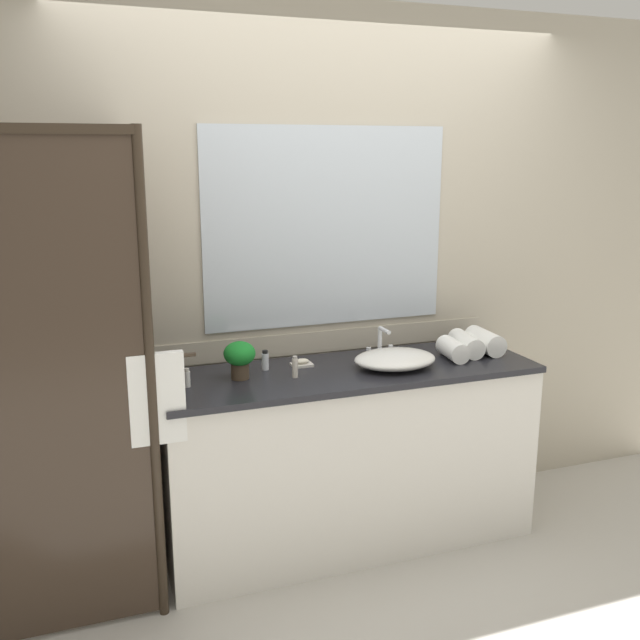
# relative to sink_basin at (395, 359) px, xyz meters

# --- Properties ---
(ground_plane) EXTENTS (8.00, 8.00, 0.00)m
(ground_plane) POSITION_rel_sink_basin_xyz_m (-0.21, 0.05, -0.94)
(ground_plane) COLOR #B7B2A8
(wall_back_with_mirror) EXTENTS (4.40, 0.06, 2.60)m
(wall_back_with_mirror) POSITION_rel_sink_basin_xyz_m (-0.21, 0.39, 0.37)
(wall_back_with_mirror) COLOR #B2A893
(wall_back_with_mirror) RESTS_ON ground_plane
(vanity_cabinet) EXTENTS (1.80, 0.58, 0.90)m
(vanity_cabinet) POSITION_rel_sink_basin_xyz_m (-0.21, 0.06, -0.49)
(vanity_cabinet) COLOR silver
(vanity_cabinet) RESTS_ON ground_plane
(shower_enclosure) EXTENTS (1.20, 0.59, 2.00)m
(shower_enclosure) POSITION_rel_sink_basin_xyz_m (-1.48, -0.14, 0.08)
(shower_enclosure) COLOR #2D2319
(shower_enclosure) RESTS_ON ground_plane
(sink_basin) EXTENTS (0.40, 0.31, 0.08)m
(sink_basin) POSITION_rel_sink_basin_xyz_m (0.00, 0.00, 0.00)
(sink_basin) COLOR white
(sink_basin) RESTS_ON vanity_cabinet
(faucet) EXTENTS (0.17, 0.12, 0.16)m
(faucet) POSITION_rel_sink_basin_xyz_m (0.00, 0.17, 0.01)
(faucet) COLOR silver
(faucet) RESTS_ON vanity_cabinet
(potted_plant) EXTENTS (0.14, 0.14, 0.17)m
(potted_plant) POSITION_rel_sink_basin_xyz_m (-0.74, 0.08, 0.06)
(potted_plant) COLOR #473828
(potted_plant) RESTS_ON vanity_cabinet
(soap_dish) EXTENTS (0.10, 0.07, 0.04)m
(soap_dish) POSITION_rel_sink_basin_xyz_m (-0.41, 0.17, -0.03)
(soap_dish) COLOR silver
(soap_dish) RESTS_ON vanity_cabinet
(amenity_bottle_body_wash) EXTENTS (0.03, 0.03, 0.10)m
(amenity_bottle_body_wash) POSITION_rel_sink_basin_xyz_m (-0.50, 0.01, 0.01)
(amenity_bottle_body_wash) COLOR silver
(amenity_bottle_body_wash) RESTS_ON vanity_cabinet
(amenity_bottle_conditioner) EXTENTS (0.03, 0.03, 0.08)m
(amenity_bottle_conditioner) POSITION_rel_sink_basin_xyz_m (-0.98, 0.05, -0.00)
(amenity_bottle_conditioner) COLOR white
(amenity_bottle_conditioner) RESTS_ON vanity_cabinet
(amenity_bottle_shampoo) EXTENTS (0.03, 0.03, 0.09)m
(amenity_bottle_shampoo) POSITION_rel_sink_basin_xyz_m (-0.59, 0.17, 0.00)
(amenity_bottle_shampoo) COLOR silver
(amenity_bottle_shampoo) RESTS_ON vanity_cabinet
(rolled_towel_near_edge) EXTENTS (0.13, 0.25, 0.11)m
(rolled_towel_near_edge) POSITION_rel_sink_basin_xyz_m (0.55, 0.08, 0.02)
(rolled_towel_near_edge) COLOR white
(rolled_towel_near_edge) RESTS_ON vanity_cabinet
(rolled_towel_middle) EXTENTS (0.14, 0.26, 0.10)m
(rolled_towel_middle) POSITION_rel_sink_basin_xyz_m (0.44, 0.08, 0.01)
(rolled_towel_middle) COLOR white
(rolled_towel_middle) RESTS_ON vanity_cabinet
(rolled_towel_far_edge) EXTENTS (0.12, 0.21, 0.10)m
(rolled_towel_far_edge) POSITION_rel_sink_basin_xyz_m (0.33, 0.02, 0.01)
(rolled_towel_far_edge) COLOR white
(rolled_towel_far_edge) RESTS_ON vanity_cabinet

